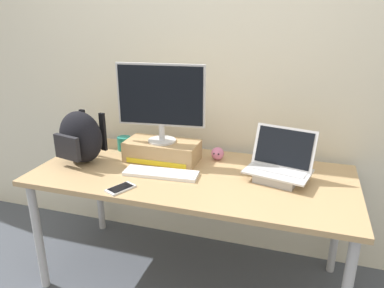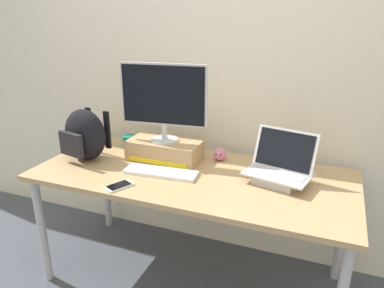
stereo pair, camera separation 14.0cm
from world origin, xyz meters
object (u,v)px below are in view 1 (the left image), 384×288
object	(u,v)px
desktop_monitor	(161,100)
open_laptop	(279,170)
toner_box_yellow	(162,151)
messenger_backpack	(80,137)
plush_toy	(218,154)
cell_phone	(121,188)
coffee_mug	(125,143)
external_keyboard	(161,173)

from	to	relation	value
desktop_monitor	open_laptop	size ratio (longest dim) A/B	1.39
desktop_monitor	open_laptop	distance (m)	0.80
toner_box_yellow	messenger_backpack	bearing A→B (deg)	-159.53
plush_toy	cell_phone	bearing A→B (deg)	-124.90
toner_box_yellow	messenger_backpack	world-z (taller)	messenger_backpack
desktop_monitor	toner_box_yellow	bearing A→B (deg)	92.19
messenger_backpack	cell_phone	size ratio (longest dim) A/B	1.97
coffee_mug	plush_toy	distance (m)	0.64
plush_toy	open_laptop	bearing A→B (deg)	-24.73
desktop_monitor	open_laptop	xyz separation A→B (m)	(0.72, -0.07, -0.33)
cell_phone	plush_toy	distance (m)	0.68
desktop_monitor	cell_phone	distance (m)	0.59
toner_box_yellow	desktop_monitor	distance (m)	0.33
toner_box_yellow	messenger_backpack	xyz separation A→B (m)	(-0.47, -0.17, 0.10)
external_keyboard	plush_toy	world-z (taller)	plush_toy
desktop_monitor	external_keyboard	xyz separation A→B (m)	(0.08, -0.21, -0.38)
open_laptop	desktop_monitor	bearing A→B (deg)	-172.58
open_laptop	external_keyboard	xyz separation A→B (m)	(-0.65, -0.14, -0.05)
messenger_backpack	coffee_mug	distance (m)	0.33
desktop_monitor	cell_phone	size ratio (longest dim) A/B	3.13
cell_phone	plush_toy	world-z (taller)	plush_toy
open_laptop	plush_toy	size ratio (longest dim) A/B	4.80
coffee_mug	plush_toy	xyz separation A→B (m)	(0.64, 0.02, -0.01)
desktop_monitor	plush_toy	size ratio (longest dim) A/B	6.66
desktop_monitor	cell_phone	world-z (taller)	desktop_monitor
open_laptop	messenger_backpack	world-z (taller)	messenger_backpack
open_laptop	external_keyboard	distance (m)	0.67
open_laptop	cell_phone	bearing A→B (deg)	-141.47
toner_box_yellow	open_laptop	world-z (taller)	open_laptop
open_laptop	toner_box_yellow	bearing A→B (deg)	-172.67
cell_phone	coffee_mug	bearing A→B (deg)	140.82
toner_box_yellow	coffee_mug	size ratio (longest dim) A/B	3.44
toner_box_yellow	cell_phone	size ratio (longest dim) A/B	2.65
external_keyboard	cell_phone	distance (m)	0.27
open_laptop	plush_toy	xyz separation A→B (m)	(-0.39, 0.18, -0.02)
external_keyboard	plush_toy	xyz separation A→B (m)	(0.25, 0.33, 0.03)
toner_box_yellow	open_laptop	xyz separation A→B (m)	(0.72, -0.07, -0.00)
external_keyboard	toner_box_yellow	bearing A→B (deg)	105.08
external_keyboard	plush_toy	size ratio (longest dim) A/B	5.40
external_keyboard	cell_phone	xyz separation A→B (m)	(-0.14, -0.23, -0.01)
open_laptop	cell_phone	world-z (taller)	open_laptop
open_laptop	messenger_backpack	size ratio (longest dim) A/B	1.14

